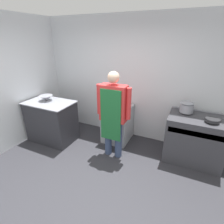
% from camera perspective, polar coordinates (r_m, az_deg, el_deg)
% --- Properties ---
extents(ground_plane, '(14.00, 14.00, 0.00)m').
position_cam_1_polar(ground_plane, '(3.05, -10.04, -24.49)').
color(ground_plane, '#2D2D33').
extents(wall_back, '(8.00, 0.05, 2.70)m').
position_cam_1_polar(wall_back, '(4.00, 5.67, 10.30)').
color(wall_back, silver).
rests_on(wall_back, ground_plane).
extents(wall_left, '(0.05, 8.00, 2.70)m').
position_cam_1_polar(wall_left, '(4.37, -26.95, 9.01)').
color(wall_left, silver).
rests_on(wall_left, ground_plane).
extents(prep_counter, '(1.06, 0.68, 0.93)m').
position_cam_1_polar(prep_counter, '(4.24, -19.04, -2.84)').
color(prep_counter, '#2D2D33').
rests_on(prep_counter, ground_plane).
extents(stove, '(1.02, 0.70, 0.92)m').
position_cam_1_polar(stove, '(3.72, 25.23, -7.94)').
color(stove, '#38383D').
rests_on(stove, ground_plane).
extents(fridge_unit, '(0.57, 0.65, 0.82)m').
position_cam_1_polar(fridge_unit, '(4.03, 1.84, -3.73)').
color(fridge_unit, '#A8ADB2').
rests_on(fridge_unit, ground_plane).
extents(person_cook, '(0.68, 0.24, 1.71)m').
position_cam_1_polar(person_cook, '(3.24, 0.39, 0.35)').
color(person_cook, '#38476B').
rests_on(person_cook, ground_plane).
extents(mixing_bowl, '(0.30, 0.30, 0.12)m').
position_cam_1_polar(mixing_bowl, '(4.18, -20.72, 4.30)').
color(mixing_bowl, gray).
rests_on(mixing_bowl, prep_counter).
extents(stock_pot, '(0.25, 0.25, 0.20)m').
position_cam_1_polar(stock_pot, '(3.59, 23.22, 1.50)').
color(stock_pot, gray).
rests_on(stock_pot, stove).
extents(saute_pan, '(0.23, 0.23, 0.05)m').
position_cam_1_polar(saute_pan, '(3.42, 29.97, -2.28)').
color(saute_pan, '#262628').
rests_on(saute_pan, stove).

